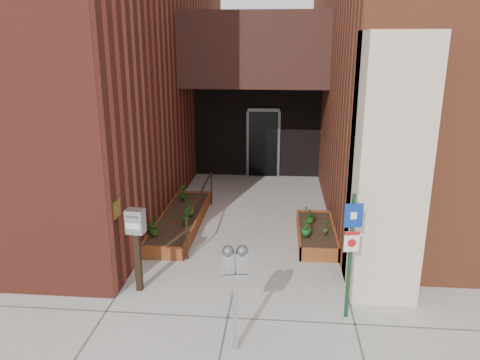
# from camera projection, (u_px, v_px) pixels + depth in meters

# --- Properties ---
(ground) EXTENTS (80.00, 80.00, 0.00)m
(ground) POSITION_uv_depth(u_px,v_px,m) (234.00, 286.00, 8.41)
(ground) COLOR #9E9991
(ground) RESTS_ON ground
(architecture) EXTENTS (20.00, 14.60, 10.00)m
(architecture) POSITION_uv_depth(u_px,v_px,m) (251.00, 14.00, 13.57)
(architecture) COLOR maroon
(architecture) RESTS_ON ground
(planter_left) EXTENTS (0.90, 3.60, 0.30)m
(planter_left) POSITION_uv_depth(u_px,v_px,m) (181.00, 221.00, 11.08)
(planter_left) COLOR brown
(planter_left) RESTS_ON ground
(planter_right) EXTENTS (0.80, 2.20, 0.30)m
(planter_right) POSITION_uv_depth(u_px,v_px,m) (316.00, 234.00, 10.33)
(planter_right) COLOR brown
(planter_right) RESTS_ON ground
(handrail) EXTENTS (0.04, 3.34, 0.90)m
(handrail) POSITION_uv_depth(u_px,v_px,m) (201.00, 198.00, 10.81)
(handrail) COLOR black
(handrail) RESTS_ON ground
(parking_meter) EXTENTS (0.37, 0.20, 1.62)m
(parking_meter) POSITION_uv_depth(u_px,v_px,m) (235.00, 270.00, 6.35)
(parking_meter) COLOR #969698
(parking_meter) RESTS_ON ground
(sign_post) EXTENTS (0.28, 0.09, 2.07)m
(sign_post) POSITION_uv_depth(u_px,v_px,m) (351.00, 244.00, 7.12)
(sign_post) COLOR #153A20
(sign_post) RESTS_ON ground
(payment_dropbox) EXTENTS (0.32, 0.26, 1.52)m
(payment_dropbox) POSITION_uv_depth(u_px,v_px,m) (136.00, 233.00, 7.98)
(payment_dropbox) COLOR black
(payment_dropbox) RESTS_ON ground
(shrub_left_a) EXTENTS (0.36, 0.36, 0.35)m
(shrub_left_a) POSITION_uv_depth(u_px,v_px,m) (154.00, 227.00, 9.86)
(shrub_left_a) COLOR #285A19
(shrub_left_a) RESTS_ON planter_left
(shrub_left_b) EXTENTS (0.24, 0.24, 0.36)m
(shrub_left_b) POSITION_uv_depth(u_px,v_px,m) (186.00, 216.00, 10.43)
(shrub_left_b) COLOR #1C5D1A
(shrub_left_b) RESTS_ON planter_left
(shrub_left_c) EXTENTS (0.30, 0.30, 0.38)m
(shrub_left_c) POSITION_uv_depth(u_px,v_px,m) (189.00, 208.00, 10.94)
(shrub_left_c) COLOR #275D1A
(shrub_left_c) RESTS_ON planter_left
(shrub_left_d) EXTENTS (0.31, 0.31, 0.41)m
(shrub_left_d) POSITION_uv_depth(u_px,v_px,m) (182.00, 193.00, 11.97)
(shrub_left_d) COLOR #1A5418
(shrub_left_d) RESTS_ON planter_left
(shrub_right_a) EXTENTS (0.21, 0.21, 0.37)m
(shrub_right_a) POSITION_uv_depth(u_px,v_px,m) (306.00, 228.00, 9.80)
(shrub_right_a) COLOR #18571B
(shrub_right_a) RESTS_ON planter_right
(shrub_right_b) EXTENTS (0.22, 0.22, 0.32)m
(shrub_right_b) POSITION_uv_depth(u_px,v_px,m) (326.00, 227.00, 9.90)
(shrub_right_b) COLOR #2C611B
(shrub_right_b) RESTS_ON planter_right
(shrub_right_c) EXTENTS (0.42, 0.42, 0.34)m
(shrub_right_c) POSITION_uv_depth(u_px,v_px,m) (310.00, 215.00, 10.51)
(shrub_right_c) COLOR #1F5217
(shrub_right_c) RESTS_ON planter_right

